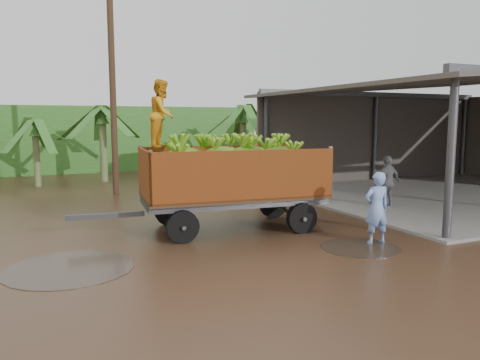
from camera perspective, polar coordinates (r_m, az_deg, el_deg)
name	(u,v)px	position (r m, az deg, el deg)	size (l,w,h in m)	color
ground	(185,229)	(12.47, -6.70, -5.94)	(100.00, 100.00, 0.00)	black
packing_shed	(458,129)	(20.36, 25.08, 5.67)	(12.78, 10.80, 4.76)	gray
hedge_north	(63,139)	(27.66, -20.78, 4.68)	(22.00, 3.00, 3.60)	#2D661E
banana_trailer	(231,176)	(12.15, -1.14, 0.54)	(6.51, 2.70, 3.87)	#994515
man_blue	(377,208)	(11.24, 16.33, -3.29)	(0.61, 0.40, 1.68)	#7798D8
man_grey	(388,182)	(15.78, 17.55, -0.26)	(1.01, 0.42, 1.72)	slate
utility_pole	(112,81)	(18.58, -15.29, 11.61)	(1.20, 0.24, 8.52)	#47301E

